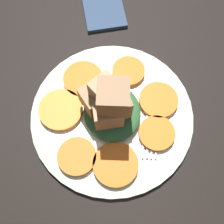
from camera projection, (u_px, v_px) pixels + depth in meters
table_slab at (112, 119)px, 48.39cm from camera, size 120.00×120.00×2.00cm
plate at (112, 115)px, 46.97cm from camera, size 26.97×26.97×1.05cm
carrot_slice_0 at (158, 100)px, 46.85cm from camera, size 6.50×6.50×0.92cm
carrot_slice_1 at (128, 71)px, 48.85cm from camera, size 5.72×5.72×0.92cm
carrot_slice_2 at (83, 79)px, 48.27cm from camera, size 6.92×6.92×0.92cm
carrot_slice_3 at (61, 110)px, 46.22cm from camera, size 7.28×7.28×0.92cm
carrot_slice_4 at (77, 156)px, 43.39cm from camera, size 6.08×6.08×0.92cm
carrot_slice_5 at (116, 164)px, 42.94cm from camera, size 7.02×7.02×0.92cm
carrot_slice_6 at (157, 133)px, 44.75cm from camera, size 5.82×5.82×0.92cm
center_pile at (110, 105)px, 42.53cm from camera, size 10.29×9.55×11.06cm
fork at (149, 106)px, 46.72cm from camera, size 18.50×5.82×0.40cm
napkin at (102, 3)px, 55.79cm from camera, size 12.88×7.73×0.80cm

